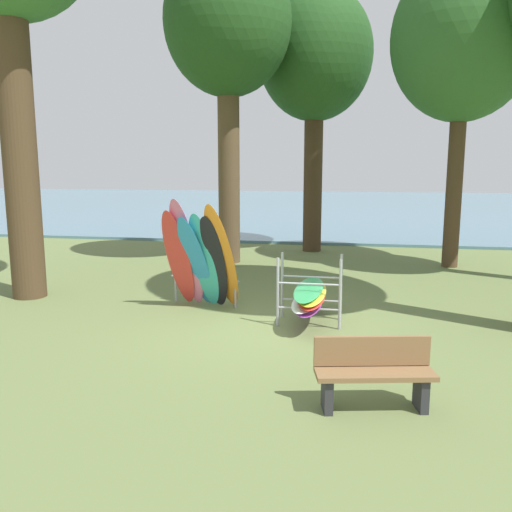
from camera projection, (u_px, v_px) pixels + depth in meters
name	position (u px, v px, depth m)	size (l,w,h in m)	color
ground_plane	(271.00, 329.00, 9.45)	(80.00, 80.00, 0.00)	olive
lake_water	(332.00, 206.00, 36.63)	(80.00, 36.00, 0.10)	slate
tree_mid_behind	(315.00, 58.00, 16.89)	(3.64, 3.64, 8.41)	#42301E
tree_far_right_back	(228.00, 27.00, 14.77)	(3.56, 3.56, 8.83)	brown
tree_deep_back	(463.00, 40.00, 14.14)	(3.81, 3.81, 8.37)	#4C3823
leaning_board_pile	(200.00, 259.00, 10.59)	(1.67, 1.16, 2.24)	red
board_storage_rack	(310.00, 295.00, 9.72)	(1.15, 2.13, 1.25)	#9EA0A5
park_bench	(374.00, 372.00, 6.33)	(1.45, 0.69, 0.85)	#2D2D33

